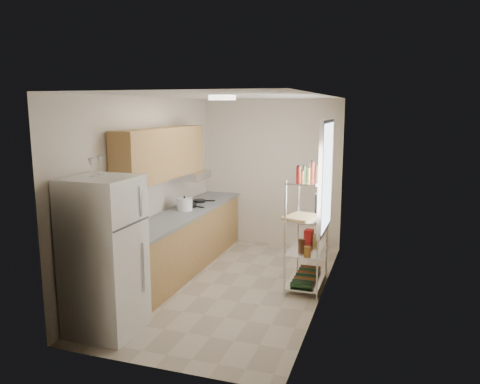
% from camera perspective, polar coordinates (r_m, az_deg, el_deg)
% --- Properties ---
extents(room, '(2.52, 4.42, 2.62)m').
position_cam_1_polar(room, '(6.29, -1.18, -0.27)').
color(room, '#BBAD97').
rests_on(room, ground).
extents(counter_run, '(0.63, 3.51, 0.90)m').
position_cam_1_polar(counter_run, '(7.22, -6.93, -5.86)').
color(counter_run, tan).
rests_on(counter_run, ground).
extents(upper_cabinets, '(0.33, 2.20, 0.72)m').
position_cam_1_polar(upper_cabinets, '(6.73, -9.45, 4.66)').
color(upper_cabinets, tan).
rests_on(upper_cabinets, room).
extents(range_hood, '(0.50, 0.60, 0.12)m').
position_cam_1_polar(range_hood, '(7.47, -6.15, 2.05)').
color(range_hood, '#B7BABC').
rests_on(range_hood, room).
extents(window, '(0.06, 1.00, 1.46)m').
position_cam_1_polar(window, '(6.31, 10.45, 1.88)').
color(window, white).
rests_on(window, room).
extents(bakers_rack, '(0.45, 0.90, 1.73)m').
position_cam_1_polar(bakers_rack, '(6.37, 8.29, -2.02)').
color(bakers_rack, silver).
rests_on(bakers_rack, ground).
extents(ceiling_dome, '(0.34, 0.34, 0.05)m').
position_cam_1_polar(ceiling_dome, '(5.91, -2.21, 11.41)').
color(ceiling_dome, white).
rests_on(ceiling_dome, room).
extents(refrigerator, '(0.71, 0.71, 1.73)m').
position_cam_1_polar(refrigerator, '(5.33, -16.23, -7.46)').
color(refrigerator, white).
rests_on(refrigerator, ground).
extents(wine_glass_a, '(0.07, 0.07, 0.20)m').
position_cam_1_polar(wine_glass_a, '(5.30, -16.66, 3.13)').
color(wine_glass_a, silver).
rests_on(wine_glass_a, refrigerator).
extents(wine_glass_b, '(0.07, 0.07, 0.20)m').
position_cam_1_polar(wine_glass_b, '(5.14, -17.67, 2.85)').
color(wine_glass_b, silver).
rests_on(wine_glass_b, refrigerator).
extents(rice_cooker, '(0.24, 0.24, 0.19)m').
position_cam_1_polar(rice_cooker, '(7.18, -6.78, -1.50)').
color(rice_cooker, white).
rests_on(rice_cooker, counter_run).
extents(frying_pan_large, '(0.34, 0.34, 0.05)m').
position_cam_1_polar(frying_pan_large, '(7.44, -6.38, -1.63)').
color(frying_pan_large, black).
rests_on(frying_pan_large, counter_run).
extents(frying_pan_small, '(0.26, 0.26, 0.04)m').
position_cam_1_polar(frying_pan_small, '(7.80, -4.99, -1.09)').
color(frying_pan_small, black).
rests_on(frying_pan_small, counter_run).
extents(cutting_board, '(0.48, 0.55, 0.03)m').
position_cam_1_polar(cutting_board, '(6.24, 7.52, -3.02)').
color(cutting_board, tan).
rests_on(cutting_board, bakers_rack).
extents(espresso_machine, '(0.18, 0.25, 0.28)m').
position_cam_1_polar(espresso_machine, '(6.66, 9.86, -1.14)').
color(espresso_machine, black).
rests_on(espresso_machine, bakers_rack).
extents(storage_bag, '(0.13, 0.16, 0.17)m').
position_cam_1_polar(storage_bag, '(6.80, 8.39, -5.25)').
color(storage_bag, '#B21915').
rests_on(storage_bag, bakers_rack).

